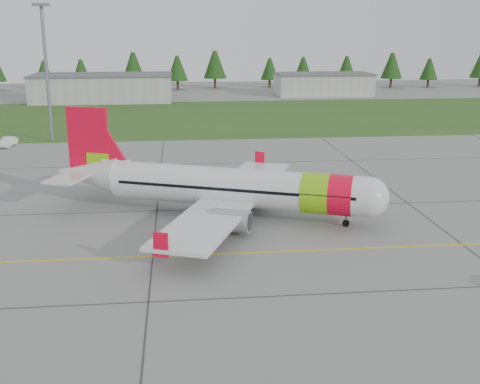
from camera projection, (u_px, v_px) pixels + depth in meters
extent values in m
plane|color=gray|center=(375.00, 292.00, 40.18)|extent=(320.00, 320.00, 0.00)
cylinder|color=silver|center=(237.00, 188.00, 55.19)|extent=(23.47, 12.12, 3.58)
sphere|color=silver|center=(369.00, 197.00, 52.09)|extent=(3.58, 3.58, 3.58)
cone|color=silver|center=(89.00, 174.00, 59.02)|extent=(7.28, 5.69, 3.58)
cube|color=black|center=(372.00, 194.00, 51.94)|extent=(2.24, 2.76, 0.51)
cylinder|color=#81C30E|center=(316.00, 193.00, 53.28)|extent=(3.56, 4.28, 3.66)
cylinder|color=red|center=(341.00, 195.00, 52.71)|extent=(3.22, 4.14, 3.66)
cube|color=silver|center=(232.00, 198.00, 55.57)|extent=(15.51, 29.13, 0.33)
cube|color=red|center=(260.00, 159.00, 69.21)|extent=(1.08, 0.56, 1.83)
cube|color=red|center=(161.00, 245.00, 42.14)|extent=(1.08, 0.56, 1.83)
cylinder|color=gray|center=(259.00, 190.00, 60.03)|extent=(3.78, 3.01, 1.93)
cylinder|color=gray|center=(231.00, 221.00, 50.67)|extent=(3.78, 3.01, 1.93)
cube|color=red|center=(88.00, 143.00, 58.16)|extent=(4.04, 1.86, 6.97)
cube|color=#81C30E|center=(99.00, 164.00, 58.44)|extent=(2.36, 1.24, 2.20)
cube|color=silver|center=(84.00, 171.00, 59.08)|extent=(6.62, 10.88, 0.20)
cylinder|color=slate|center=(346.00, 219.00, 53.16)|extent=(0.17, 0.17, 1.28)
cylinder|color=black|center=(346.00, 223.00, 53.24)|extent=(0.67, 0.47, 0.62)
cylinder|color=slate|center=(230.00, 200.00, 58.45)|extent=(0.20, 0.20, 1.74)
cylinder|color=black|center=(227.00, 203.00, 58.65)|extent=(1.04, 0.74, 0.95)
cylinder|color=slate|center=(214.00, 215.00, 53.68)|extent=(0.20, 0.20, 1.74)
cylinder|color=black|center=(210.00, 219.00, 53.88)|extent=(1.04, 0.74, 0.95)
imported|color=white|center=(7.00, 132.00, 88.36)|extent=(1.67, 1.61, 4.18)
cube|color=#30561E|center=(242.00, 116.00, 118.79)|extent=(320.00, 50.00, 0.03)
cube|color=gold|center=(342.00, 249.00, 47.85)|extent=(120.00, 0.25, 0.02)
cube|color=#A8A8A3|center=(103.00, 89.00, 141.80)|extent=(32.00, 14.00, 6.00)
cube|color=#A8A8A3|center=(323.00, 85.00, 155.15)|extent=(24.00, 12.00, 5.20)
cylinder|color=slate|center=(47.00, 76.00, 89.88)|extent=(0.50, 0.50, 20.00)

